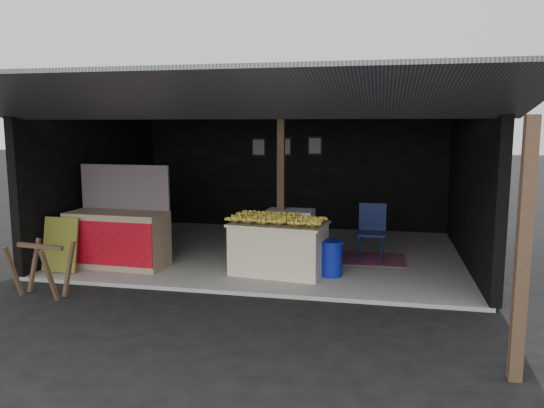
% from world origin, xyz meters
% --- Properties ---
extents(ground, '(80.00, 80.00, 0.00)m').
position_xyz_m(ground, '(0.00, 0.00, 0.00)').
color(ground, black).
rests_on(ground, ground).
extents(concrete_slab, '(7.00, 5.00, 0.06)m').
position_xyz_m(concrete_slab, '(0.00, 2.50, 0.03)').
color(concrete_slab, gray).
rests_on(concrete_slab, ground).
extents(shophouse, '(7.40, 7.29, 3.02)m').
position_xyz_m(shophouse, '(0.00, 2.82, 2.10)').
color(shophouse, black).
rests_on(shophouse, ground).
extents(banana_table, '(1.59, 1.09, 0.82)m').
position_xyz_m(banana_table, '(0.42, 1.07, 0.47)').
color(banana_table, silver).
rests_on(banana_table, concrete_slab).
extents(banana_pile, '(1.46, 0.98, 0.16)m').
position_xyz_m(banana_pile, '(0.42, 1.07, 0.96)').
color(banana_pile, yellow).
rests_on(banana_pile, banana_table).
extents(white_crate, '(0.82, 0.57, 0.89)m').
position_xyz_m(white_crate, '(0.46, 1.91, 0.51)').
color(white_crate, white).
rests_on(white_crate, concrete_slab).
extents(neighbor_stall, '(1.66, 0.79, 1.68)m').
position_xyz_m(neighbor_stall, '(-2.31, 0.96, 0.56)').
color(neighbor_stall, '#998466').
rests_on(neighbor_stall, concrete_slab).
extents(green_signboard, '(0.59, 0.22, 0.87)m').
position_xyz_m(green_signboard, '(-3.04, 0.43, 0.50)').
color(green_signboard, black).
rests_on(green_signboard, concrete_slab).
extents(sawhorse, '(0.78, 0.76, 0.76)m').
position_xyz_m(sawhorse, '(-2.64, -0.63, 0.48)').
color(sawhorse, brown).
rests_on(sawhorse, ground).
extents(water_barrel, '(0.36, 0.36, 0.53)m').
position_xyz_m(water_barrel, '(1.25, 1.09, 0.32)').
color(water_barrel, '#0E1B9C').
rests_on(water_barrel, concrete_slab).
extents(plastic_chair, '(0.48, 0.48, 1.00)m').
position_xyz_m(plastic_chair, '(1.86, 2.22, 0.65)').
color(plastic_chair, '#0A1239').
rests_on(plastic_chair, concrete_slab).
extents(magenta_rug, '(1.51, 1.02, 0.01)m').
position_xyz_m(magenta_rug, '(1.70, 2.27, 0.07)').
color(magenta_rug, maroon).
rests_on(magenta_rug, concrete_slab).
extents(picture_frames, '(1.62, 0.04, 0.46)m').
position_xyz_m(picture_frames, '(-0.17, 4.89, 1.93)').
color(picture_frames, black).
rests_on(picture_frames, shophouse).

